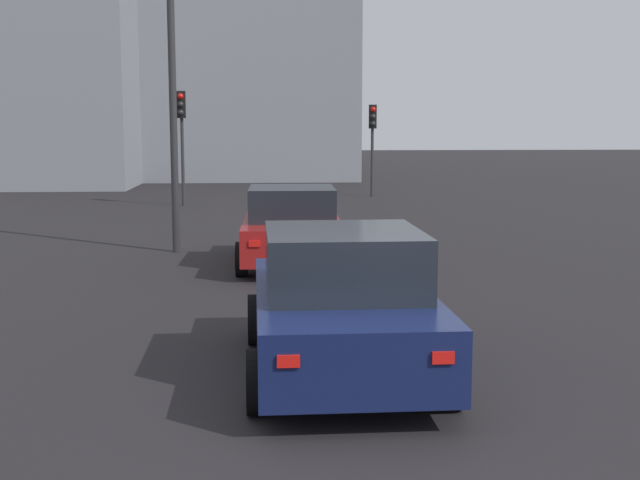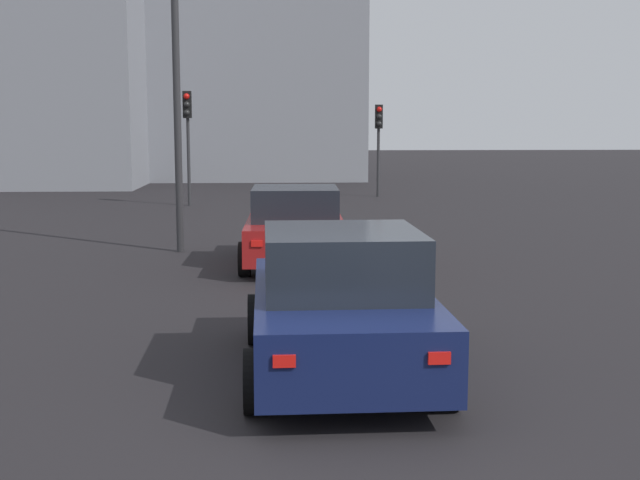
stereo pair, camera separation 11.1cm
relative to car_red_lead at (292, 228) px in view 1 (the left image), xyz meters
name	(u,v)px [view 1 (the left image)]	position (x,y,z in m)	size (l,w,h in m)	color
ground_plane	(341,435)	(-8.83, -0.19, -0.85)	(160.00, 160.00, 0.20)	black
car_red_lead	(292,228)	(0.00, 0.00, 0.00)	(4.08, 2.16, 1.56)	maroon
car_navy_second	(342,305)	(-7.24, -0.34, 0.04)	(4.18, 2.16, 1.65)	#141E4C
traffic_light_near_left	(182,124)	(12.10, 3.34, 2.04)	(0.32, 0.29, 3.87)	#2D2D30
traffic_light_near_right	(373,130)	(15.30, -3.55, 1.78)	(0.32, 0.28, 3.50)	#2D2D30
street_lamp_kerbside	(172,58)	(1.84, 2.48, 3.41)	(0.56, 0.36, 7.03)	#2D2D30
building_facade_left	(240,13)	(27.90, 1.81, 7.71)	(9.69, 11.68, 16.93)	gray
building_facade_center	(62,63)	(22.95, 9.81, 4.77)	(9.25, 6.93, 11.04)	gray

